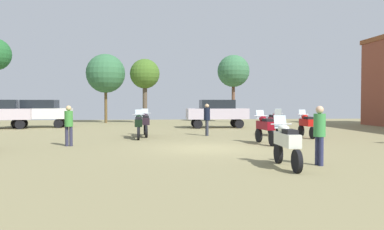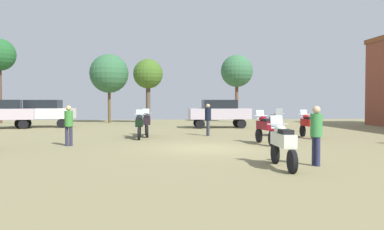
{
  "view_description": "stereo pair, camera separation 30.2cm",
  "coord_description": "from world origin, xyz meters",
  "px_view_note": "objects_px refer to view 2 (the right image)",
  "views": [
    {
      "loc": [
        -2.27,
        -15.4,
        1.86
      ],
      "look_at": [
        -0.36,
        2.54,
        1.27
      ],
      "focal_mm": 36.72,
      "sensor_mm": 36.0,
      "label": 1
    },
    {
      "loc": [
        -1.96,
        -15.43,
        1.86
      ],
      "look_at": [
        -0.36,
        2.54,
        1.27
      ],
      "focal_mm": 36.72,
      "sensor_mm": 36.0,
      "label": 2
    }
  ],
  "objects_px": {
    "tree_4": "(109,74)",
    "car_2": "(219,111)",
    "car_1": "(2,112)",
    "car_3": "(43,111)",
    "motorcycle_5": "(308,124)",
    "tree_2": "(237,71)",
    "motorcycle_6": "(139,124)",
    "person_3": "(316,131)",
    "person_1": "(208,117)",
    "person_2": "(69,122)",
    "tree_1": "(148,75)",
    "motorcycle_1": "(276,122)",
    "motorcycle_2": "(147,123)",
    "motorcycle_3": "(265,128)",
    "motorcycle_4": "(283,142)"
  },
  "relations": [
    {
      "from": "motorcycle_1",
      "to": "motorcycle_2",
      "type": "distance_m",
      "value": 7.0
    },
    {
      "from": "motorcycle_6",
      "to": "tree_4",
      "type": "relative_size",
      "value": 0.34
    },
    {
      "from": "motorcycle_1",
      "to": "car_1",
      "type": "xyz_separation_m",
      "value": [
        -17.09,
        7.39,
        0.43
      ]
    },
    {
      "from": "tree_4",
      "to": "car_1",
      "type": "bearing_deg",
      "value": -131.45
    },
    {
      "from": "motorcycle_1",
      "to": "motorcycle_2",
      "type": "xyz_separation_m",
      "value": [
        -6.98,
        0.5,
        -0.01
      ]
    },
    {
      "from": "tree_1",
      "to": "tree_4",
      "type": "bearing_deg",
      "value": 168.55
    },
    {
      "from": "car_1",
      "to": "motorcycle_2",
      "type": "bearing_deg",
      "value": -133.69
    },
    {
      "from": "motorcycle_1",
      "to": "person_2",
      "type": "bearing_deg",
      "value": 22.97
    },
    {
      "from": "motorcycle_1",
      "to": "motorcycle_4",
      "type": "bearing_deg",
      "value": 75.42
    },
    {
      "from": "person_3",
      "to": "tree_1",
      "type": "xyz_separation_m",
      "value": [
        -5.35,
        23.84,
        3.24
      ]
    },
    {
      "from": "motorcycle_2",
      "to": "car_1",
      "type": "relative_size",
      "value": 0.5
    },
    {
      "from": "motorcycle_3",
      "to": "tree_4",
      "type": "bearing_deg",
      "value": 110.3
    },
    {
      "from": "person_1",
      "to": "tree_4",
      "type": "xyz_separation_m",
      "value": [
        -7.01,
        14.23,
        3.35
      ]
    },
    {
      "from": "motorcycle_2",
      "to": "motorcycle_5",
      "type": "height_order",
      "value": "motorcycle_2"
    },
    {
      "from": "motorcycle_5",
      "to": "car_1",
      "type": "height_order",
      "value": "car_1"
    },
    {
      "from": "motorcycle_3",
      "to": "person_3",
      "type": "xyz_separation_m",
      "value": [
        -0.13,
        -5.83,
        0.28
      ]
    },
    {
      "from": "car_3",
      "to": "person_2",
      "type": "relative_size",
      "value": 2.55
    },
    {
      "from": "motorcycle_3",
      "to": "person_2",
      "type": "distance_m",
      "value": 8.39
    },
    {
      "from": "motorcycle_4",
      "to": "person_3",
      "type": "distance_m",
      "value": 1.14
    },
    {
      "from": "car_2",
      "to": "tree_4",
      "type": "distance_m",
      "value": 12.06
    },
    {
      "from": "motorcycle_2",
      "to": "motorcycle_6",
      "type": "distance_m",
      "value": 1.4
    },
    {
      "from": "person_2",
      "to": "tree_1",
      "type": "relative_size",
      "value": 0.3
    },
    {
      "from": "motorcycle_5",
      "to": "car_3",
      "type": "xyz_separation_m",
      "value": [
        -16.0,
        9.89,
        0.46
      ]
    },
    {
      "from": "motorcycle_6",
      "to": "person_3",
      "type": "bearing_deg",
      "value": -59.5
    },
    {
      "from": "car_1",
      "to": "car_3",
      "type": "relative_size",
      "value": 1.05
    },
    {
      "from": "motorcycle_1",
      "to": "motorcycle_6",
      "type": "height_order",
      "value": "motorcycle_1"
    },
    {
      "from": "car_3",
      "to": "tree_4",
      "type": "distance_m",
      "value": 7.89
    },
    {
      "from": "motorcycle_6",
      "to": "person_2",
      "type": "distance_m",
      "value": 4.19
    },
    {
      "from": "motorcycle_4",
      "to": "tree_2",
      "type": "relative_size",
      "value": 0.37
    },
    {
      "from": "motorcycle_3",
      "to": "car_1",
      "type": "distance_m",
      "value": 19.15
    },
    {
      "from": "motorcycle_2",
      "to": "motorcycle_4",
      "type": "xyz_separation_m",
      "value": [
        4.07,
        -10.61,
        -0.01
      ]
    },
    {
      "from": "person_1",
      "to": "car_3",
      "type": "bearing_deg",
      "value": -131.41
    },
    {
      "from": "motorcycle_5",
      "to": "tree_2",
      "type": "bearing_deg",
      "value": 91.12
    },
    {
      "from": "car_2",
      "to": "car_3",
      "type": "height_order",
      "value": "same"
    },
    {
      "from": "tree_4",
      "to": "car_2",
      "type": "bearing_deg",
      "value": -41.83
    },
    {
      "from": "person_2",
      "to": "tree_1",
      "type": "distance_m",
      "value": 18.48
    },
    {
      "from": "motorcycle_1",
      "to": "motorcycle_2",
      "type": "relative_size",
      "value": 1.0
    },
    {
      "from": "motorcycle_6",
      "to": "tree_4",
      "type": "xyz_separation_m",
      "value": [
        -3.34,
        15.55,
        3.65
      ]
    },
    {
      "from": "motorcycle_4",
      "to": "tree_4",
      "type": "relative_size",
      "value": 0.37
    },
    {
      "from": "person_2",
      "to": "person_3",
      "type": "relative_size",
      "value": 0.98
    },
    {
      "from": "motorcycle_3",
      "to": "person_3",
      "type": "distance_m",
      "value": 5.84
    },
    {
      "from": "motorcycle_1",
      "to": "motorcycle_6",
      "type": "xyz_separation_m",
      "value": [
        -7.31,
        -0.86,
        -0.02
      ]
    },
    {
      "from": "motorcycle_1",
      "to": "motorcycle_2",
      "type": "height_order",
      "value": "motorcycle_1"
    },
    {
      "from": "motorcycle_2",
      "to": "person_1",
      "type": "relative_size",
      "value": 1.3
    },
    {
      "from": "person_1",
      "to": "person_2",
      "type": "bearing_deg",
      "value": -60.23
    },
    {
      "from": "motorcycle_4",
      "to": "car_2",
      "type": "distance_m",
      "value": 17.07
    },
    {
      "from": "car_2",
      "to": "tree_1",
      "type": "relative_size",
      "value": 0.77
    },
    {
      "from": "car_3",
      "to": "tree_1",
      "type": "relative_size",
      "value": 0.77
    },
    {
      "from": "motorcycle_6",
      "to": "tree_1",
      "type": "height_order",
      "value": "tree_1"
    },
    {
      "from": "tree_2",
      "to": "person_2",
      "type": "bearing_deg",
      "value": -120.41
    }
  ]
}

